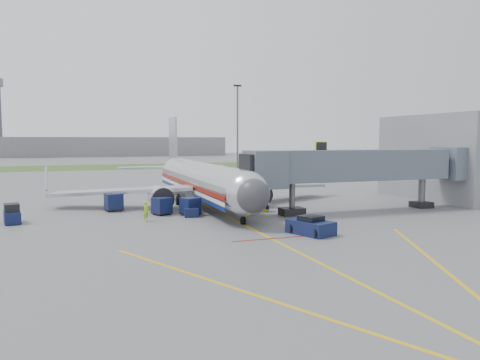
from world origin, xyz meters
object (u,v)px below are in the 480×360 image
object	(u,v)px
pushback_tug	(311,226)
ramp_worker	(146,211)
airliner	(202,180)
baggage_tug	(12,215)
belt_loader	(191,210)

from	to	relation	value
pushback_tug	ramp_worker	world-z (taller)	ramp_worker
airliner	baggage_tug	distance (m)	19.44
baggage_tug	pushback_tug	bearing A→B (deg)	-30.04
ramp_worker	pushback_tug	bearing A→B (deg)	-86.41
airliner	pushback_tug	bearing A→B (deg)	-79.61
baggage_tug	belt_loader	bearing A→B (deg)	-2.97
pushback_tug	belt_loader	distance (m)	13.44
airliner	ramp_worker	xyz separation A→B (m)	(-7.45, -8.99, -1.76)
pushback_tug	ramp_worker	size ratio (longest dim) A/B	2.18
airliner	belt_loader	size ratio (longest dim) A/B	8.89
pushback_tug	belt_loader	bearing A→B (deg)	118.59
pushback_tug	ramp_worker	distance (m)	14.62
pushback_tug	baggage_tug	size ratio (longest dim) A/B	1.49
pushback_tug	airliner	bearing A→B (deg)	100.39
airliner	pushback_tug	distance (m)	19.17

